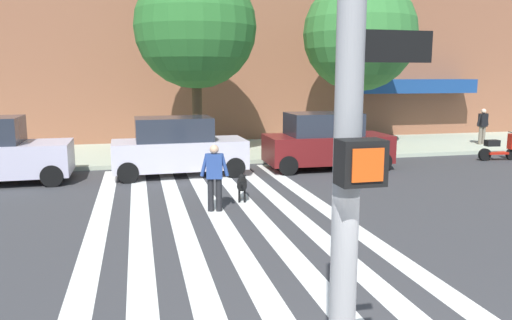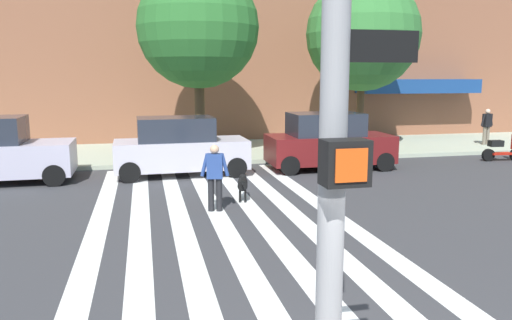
% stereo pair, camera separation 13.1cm
% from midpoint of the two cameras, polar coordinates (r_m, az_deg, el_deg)
% --- Properties ---
extents(ground_plane, '(160.00, 160.00, 0.00)m').
position_cam_midpoint_polar(ground_plane, '(11.42, -1.24, -6.99)').
color(ground_plane, '#353538').
extents(sidewalk_far, '(80.00, 6.00, 0.15)m').
position_cam_midpoint_polar(sidewalk_far, '(21.29, -7.09, 0.94)').
color(sidewalk_far, '#A6B097').
rests_on(sidewalk_far, ground_plane).
extents(crosswalk_stripes, '(5.85, 13.85, 0.01)m').
position_cam_midpoint_polar(crosswalk_stripes, '(11.31, -4.28, -7.16)').
color(crosswalk_stripes, silver).
rests_on(crosswalk_stripes, ground_plane).
extents(traffic_light_pole, '(0.74, 0.46, 5.80)m').
position_cam_midpoint_polar(traffic_light_pole, '(3.15, 10.18, 14.15)').
color(traffic_light_pole, gray).
rests_on(traffic_light_pole, sidewalk_near).
extents(parked_car_behind_first, '(4.38, 1.98, 1.94)m').
position_cam_midpoint_polar(parked_car_behind_first, '(16.58, -9.18, 1.43)').
color(parked_car_behind_first, '#BBB4C2').
rests_on(parked_car_behind_first, ground_plane).
extents(parked_car_third_in_line, '(4.39, 2.01, 1.99)m').
position_cam_midpoint_polar(parked_car_third_in_line, '(17.74, 7.85, 2.07)').
color(parked_car_third_in_line, maroon).
rests_on(parked_car_third_in_line, ground_plane).
extents(parked_scooter, '(1.63, 0.50, 1.11)m').
position_cam_midpoint_polar(parked_scooter, '(21.54, 25.98, 1.22)').
color(parked_scooter, black).
rests_on(parked_scooter, ground_plane).
extents(street_tree_nearest, '(4.68, 4.68, 7.30)m').
position_cam_midpoint_polar(street_tree_nearest, '(19.81, -7.16, 14.86)').
color(street_tree_nearest, '#4C3823').
rests_on(street_tree_nearest, sidewalk_far).
extents(street_tree_middle, '(4.78, 4.78, 7.24)m').
position_cam_midpoint_polar(street_tree_middle, '(22.01, 11.65, 13.95)').
color(street_tree_middle, '#4C3823').
rests_on(street_tree_middle, sidewalk_far).
extents(pedestrian_dog_walker, '(0.71, 0.31, 1.64)m').
position_cam_midpoint_polar(pedestrian_dog_walker, '(12.03, -5.10, -1.62)').
color(pedestrian_dog_walker, black).
rests_on(pedestrian_dog_walker, ground_plane).
extents(dog_on_leash, '(0.38, 0.97, 0.65)m').
position_cam_midpoint_polar(dog_on_leash, '(13.16, -1.92, -2.76)').
color(dog_on_leash, black).
rests_on(dog_on_leash, ground_plane).
extents(pedestrian_bystander, '(0.71, 0.30, 1.64)m').
position_cam_midpoint_polar(pedestrian_bystander, '(25.05, 24.47, 3.76)').
color(pedestrian_bystander, '#6B6051').
rests_on(pedestrian_bystander, sidewalk_far).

